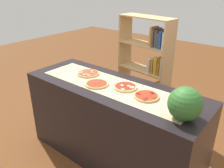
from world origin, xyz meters
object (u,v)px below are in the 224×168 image
pizza_mushroom_0 (88,73)px  bookshelf (150,72)px  pizza_pepperoni_3 (146,96)px  pizza_plain_1 (97,84)px  pizza_mozzarella_2 (125,87)px  watermelon (185,104)px

pizza_mushroom_0 → bookshelf: bearing=73.7°
bookshelf → pizza_pepperoni_3: bearing=-61.9°
pizza_plain_1 → pizza_mozzarella_2: (0.28, 0.13, 0.00)m
pizza_plain_1 → pizza_mozzarella_2: pizza_mozzarella_2 is taller
pizza_mushroom_0 → bookshelf: bookshelf is taller
pizza_mozzarella_2 → pizza_pepperoni_3: 0.28m
pizza_mozzarella_2 → bookshelf: 1.03m
pizza_pepperoni_3 → pizza_mozzarella_2: bearing=170.4°
pizza_plain_1 → watermelon: (0.96, -0.05, 0.12)m
watermelon → bookshelf: (-0.96, 1.15, -0.33)m
pizza_mozzarella_2 → watermelon: size_ratio=0.90×
pizza_mozzarella_2 → pizza_plain_1: bearing=-155.1°
pizza_pepperoni_3 → pizza_mushroom_0: bearing=175.0°
pizza_plain_1 → pizza_pepperoni_3: 0.56m
pizza_plain_1 → pizza_mozzarella_2: bearing=24.9°
pizza_mozzarella_2 → pizza_pepperoni_3: same height
pizza_pepperoni_3 → watermelon: bearing=-17.1°
watermelon → pizza_mozzarella_2: bearing=165.8°
pizza_mushroom_0 → pizza_pepperoni_3: same height
pizza_plain_1 → pizza_mushroom_0: bearing=150.7°
pizza_pepperoni_3 → bookshelf: bearing=118.1°
pizza_mozzarella_2 → pizza_pepperoni_3: bearing=-9.6°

